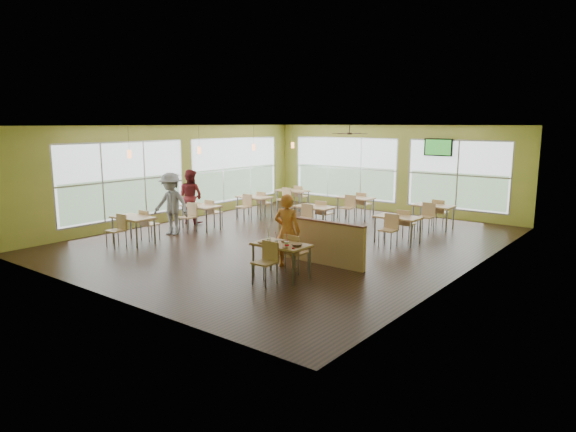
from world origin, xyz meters
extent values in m
plane|color=black|center=(0.00, 0.00, 0.00)|extent=(12.00, 12.00, 0.00)
plane|color=white|center=(0.00, 0.00, 3.20)|extent=(12.00, 12.00, 0.00)
cube|color=#BFB74D|center=(0.00, 6.00, 1.60)|extent=(10.00, 0.04, 3.20)
cube|color=#BFB74D|center=(0.00, -6.00, 1.60)|extent=(10.00, 0.04, 3.20)
cube|color=#BFB74D|center=(-5.00, 0.00, 1.60)|extent=(0.04, 12.00, 3.20)
cube|color=#BFB74D|center=(5.00, 0.00, 1.60)|extent=(0.04, 12.00, 3.20)
cube|color=white|center=(-4.98, -2.00, 1.53)|extent=(0.02, 4.50, 2.35)
cube|color=white|center=(-4.98, 3.00, 1.53)|extent=(0.02, 4.50, 2.35)
cube|color=white|center=(-2.00, 5.98, 1.53)|extent=(4.50, 0.02, 2.35)
cube|color=white|center=(2.50, 5.98, 1.53)|extent=(3.50, 0.02, 2.35)
cube|color=#B7BABC|center=(-4.97, 0.50, 0.35)|extent=(0.04, 9.40, 0.05)
cube|color=#B7BABC|center=(0.25, 5.97, 0.35)|extent=(8.00, 0.04, 0.05)
cube|color=tan|center=(2.00, -3.00, 0.73)|extent=(1.20, 0.70, 0.04)
cube|color=brown|center=(2.00, -3.00, 0.70)|extent=(1.22, 0.71, 0.01)
cylinder|color=slate|center=(1.46, -3.29, 0.35)|extent=(0.05, 0.05, 0.71)
cylinder|color=slate|center=(2.54, -3.29, 0.35)|extent=(0.05, 0.05, 0.71)
cylinder|color=slate|center=(1.46, -2.71, 0.35)|extent=(0.05, 0.05, 0.71)
cylinder|color=slate|center=(2.54, -2.71, 0.35)|extent=(0.05, 0.05, 0.71)
cube|color=tan|center=(2.00, -2.45, 0.45)|extent=(0.42, 0.42, 0.04)
cube|color=tan|center=(2.00, -2.26, 0.67)|extent=(0.42, 0.04, 0.40)
cube|color=tan|center=(2.00, -3.55, 0.45)|extent=(0.42, 0.42, 0.04)
cube|color=tan|center=(2.00, -3.74, 0.67)|extent=(0.42, 0.04, 0.40)
cube|color=tan|center=(2.00, -1.55, 0.50)|extent=(2.40, 0.12, 1.00)
cube|color=brown|center=(2.00, -1.55, 1.02)|extent=(2.40, 0.14, 0.04)
cube|color=tan|center=(-3.20, -3.00, 0.73)|extent=(1.20, 0.70, 0.04)
cube|color=brown|center=(-3.20, -3.00, 0.70)|extent=(1.22, 0.71, 0.01)
cylinder|color=slate|center=(-3.74, -3.29, 0.35)|extent=(0.05, 0.05, 0.71)
cylinder|color=slate|center=(-2.66, -3.29, 0.35)|extent=(0.05, 0.05, 0.71)
cylinder|color=slate|center=(-3.74, -2.71, 0.35)|extent=(0.05, 0.05, 0.71)
cylinder|color=slate|center=(-2.66, -2.71, 0.35)|extent=(0.05, 0.05, 0.71)
cube|color=tan|center=(-3.20, -2.45, 0.45)|extent=(0.42, 0.42, 0.04)
cube|color=tan|center=(-3.20, -2.26, 0.67)|extent=(0.42, 0.04, 0.40)
cube|color=tan|center=(-3.20, -3.55, 0.45)|extent=(0.42, 0.42, 0.04)
cube|color=tan|center=(-3.20, -3.74, 0.67)|extent=(0.42, 0.04, 0.40)
cube|color=tan|center=(-3.20, -0.50, 0.73)|extent=(1.20, 0.70, 0.04)
cube|color=brown|center=(-3.20, -0.50, 0.70)|extent=(1.22, 0.71, 0.01)
cylinder|color=slate|center=(-3.74, -0.79, 0.35)|extent=(0.05, 0.05, 0.71)
cylinder|color=slate|center=(-2.66, -0.79, 0.35)|extent=(0.05, 0.05, 0.71)
cylinder|color=slate|center=(-3.74, -0.21, 0.35)|extent=(0.05, 0.05, 0.71)
cylinder|color=slate|center=(-2.66, -0.21, 0.35)|extent=(0.05, 0.05, 0.71)
cube|color=tan|center=(-3.20, 0.05, 0.45)|extent=(0.42, 0.42, 0.04)
cube|color=tan|center=(-3.20, 0.24, 0.67)|extent=(0.42, 0.04, 0.40)
cube|color=tan|center=(-3.20, -1.05, 0.45)|extent=(0.42, 0.42, 0.04)
cube|color=tan|center=(-3.20, -1.24, 0.67)|extent=(0.42, 0.04, 0.40)
cube|color=tan|center=(-3.20, 2.00, 0.73)|extent=(1.20, 0.70, 0.04)
cube|color=brown|center=(-3.20, 2.00, 0.70)|extent=(1.22, 0.71, 0.01)
cylinder|color=slate|center=(-3.74, 1.71, 0.35)|extent=(0.05, 0.05, 0.71)
cylinder|color=slate|center=(-2.66, 1.71, 0.35)|extent=(0.05, 0.05, 0.71)
cylinder|color=slate|center=(-3.74, 2.29, 0.35)|extent=(0.05, 0.05, 0.71)
cylinder|color=slate|center=(-2.66, 2.29, 0.35)|extent=(0.05, 0.05, 0.71)
cube|color=tan|center=(-3.20, 2.55, 0.45)|extent=(0.42, 0.42, 0.04)
cube|color=tan|center=(-3.20, 2.74, 0.67)|extent=(0.42, 0.04, 0.40)
cube|color=tan|center=(-3.20, 1.45, 0.45)|extent=(0.42, 0.42, 0.04)
cube|color=tan|center=(-3.20, 1.26, 0.67)|extent=(0.42, 0.04, 0.40)
cube|color=tan|center=(-3.20, 4.20, 0.73)|extent=(1.20, 0.70, 0.04)
cube|color=brown|center=(-3.20, 4.20, 0.70)|extent=(1.22, 0.71, 0.01)
cylinder|color=slate|center=(-3.74, 3.91, 0.35)|extent=(0.05, 0.05, 0.71)
cylinder|color=slate|center=(-2.66, 3.91, 0.35)|extent=(0.05, 0.05, 0.71)
cylinder|color=slate|center=(-3.74, 4.49, 0.35)|extent=(0.05, 0.05, 0.71)
cylinder|color=slate|center=(-2.66, 4.49, 0.35)|extent=(0.05, 0.05, 0.71)
cube|color=tan|center=(-3.20, 4.75, 0.45)|extent=(0.42, 0.42, 0.04)
cube|color=tan|center=(-3.20, 4.94, 0.67)|extent=(0.42, 0.04, 0.40)
cube|color=tan|center=(-3.20, 3.65, 0.45)|extent=(0.42, 0.42, 0.04)
cube|color=tan|center=(-3.20, 3.46, 0.67)|extent=(0.42, 0.04, 0.40)
cube|color=tan|center=(-0.30, 1.50, 0.73)|extent=(1.20, 0.70, 0.04)
cube|color=brown|center=(-0.30, 1.50, 0.70)|extent=(1.22, 0.71, 0.01)
cylinder|color=slate|center=(-0.84, 1.21, 0.35)|extent=(0.05, 0.05, 0.71)
cylinder|color=slate|center=(0.24, 1.21, 0.35)|extent=(0.05, 0.05, 0.71)
cylinder|color=slate|center=(-0.84, 1.79, 0.35)|extent=(0.05, 0.05, 0.71)
cylinder|color=slate|center=(0.24, 1.79, 0.35)|extent=(0.05, 0.05, 0.71)
cube|color=tan|center=(-0.30, 2.05, 0.45)|extent=(0.42, 0.42, 0.04)
cube|color=tan|center=(-0.30, 2.24, 0.67)|extent=(0.42, 0.04, 0.40)
cube|color=tan|center=(-0.30, 0.95, 0.45)|extent=(0.42, 0.42, 0.04)
cube|color=tan|center=(-0.30, 0.76, 0.67)|extent=(0.42, 0.04, 0.40)
cube|color=tan|center=(-0.30, 4.00, 0.73)|extent=(1.20, 0.70, 0.04)
cube|color=brown|center=(-0.30, 4.00, 0.70)|extent=(1.22, 0.71, 0.01)
cylinder|color=slate|center=(-0.84, 3.71, 0.35)|extent=(0.05, 0.05, 0.71)
cylinder|color=slate|center=(0.24, 3.71, 0.35)|extent=(0.05, 0.05, 0.71)
cylinder|color=slate|center=(-0.84, 4.29, 0.35)|extent=(0.05, 0.05, 0.71)
cylinder|color=slate|center=(0.24, 4.29, 0.35)|extent=(0.05, 0.05, 0.71)
cube|color=tan|center=(-0.30, 4.55, 0.45)|extent=(0.42, 0.42, 0.04)
cube|color=tan|center=(-0.30, 4.74, 0.67)|extent=(0.42, 0.04, 0.40)
cube|color=tan|center=(-0.30, 3.45, 0.45)|extent=(0.42, 0.42, 0.04)
cube|color=tan|center=(-0.30, 3.26, 0.67)|extent=(0.42, 0.04, 0.40)
cube|color=tan|center=(2.50, 1.50, 0.73)|extent=(1.20, 0.70, 0.04)
cube|color=brown|center=(2.50, 1.50, 0.70)|extent=(1.22, 0.71, 0.01)
cylinder|color=slate|center=(1.96, 1.21, 0.35)|extent=(0.05, 0.05, 0.71)
cylinder|color=slate|center=(3.04, 1.21, 0.35)|extent=(0.05, 0.05, 0.71)
cylinder|color=slate|center=(1.96, 1.79, 0.35)|extent=(0.05, 0.05, 0.71)
cylinder|color=slate|center=(3.04, 1.79, 0.35)|extent=(0.05, 0.05, 0.71)
cube|color=tan|center=(2.50, 2.05, 0.45)|extent=(0.42, 0.42, 0.04)
cube|color=tan|center=(2.50, 2.24, 0.67)|extent=(0.42, 0.04, 0.40)
cube|color=tan|center=(2.50, 0.95, 0.45)|extent=(0.42, 0.42, 0.04)
cube|color=tan|center=(2.50, 0.76, 0.67)|extent=(0.42, 0.04, 0.40)
cube|color=tan|center=(2.50, 4.00, 0.73)|extent=(1.20, 0.70, 0.04)
cube|color=brown|center=(2.50, 4.00, 0.70)|extent=(1.22, 0.71, 0.01)
cylinder|color=slate|center=(1.96, 3.71, 0.35)|extent=(0.05, 0.05, 0.71)
cylinder|color=slate|center=(3.04, 3.71, 0.35)|extent=(0.05, 0.05, 0.71)
cylinder|color=slate|center=(1.96, 4.29, 0.35)|extent=(0.05, 0.05, 0.71)
cylinder|color=slate|center=(3.04, 4.29, 0.35)|extent=(0.05, 0.05, 0.71)
cube|color=tan|center=(2.50, 4.55, 0.45)|extent=(0.42, 0.42, 0.04)
cube|color=tan|center=(2.50, 4.74, 0.67)|extent=(0.42, 0.04, 0.40)
cube|color=tan|center=(2.50, 3.45, 0.45)|extent=(0.42, 0.42, 0.04)
cube|color=tan|center=(2.50, 3.26, 0.67)|extent=(0.42, 0.04, 0.40)
cylinder|color=#2D2119|center=(-3.20, -3.00, 2.85)|extent=(0.01, 0.01, 0.70)
cylinder|color=#FF8845|center=(-3.20, -3.00, 2.45)|extent=(0.11, 0.11, 0.22)
cylinder|color=#2D2119|center=(-3.20, -0.50, 2.85)|extent=(0.01, 0.01, 0.70)
cylinder|color=#FF8845|center=(-3.20, -0.50, 2.45)|extent=(0.11, 0.11, 0.22)
cylinder|color=#2D2119|center=(-3.20, 2.00, 2.85)|extent=(0.01, 0.01, 0.70)
cylinder|color=#FF8845|center=(-3.20, 2.00, 2.45)|extent=(0.11, 0.11, 0.22)
cylinder|color=#2D2119|center=(-3.20, 4.20, 2.85)|extent=(0.01, 0.01, 0.70)
cylinder|color=#FF8845|center=(-3.20, 4.20, 2.45)|extent=(0.11, 0.11, 0.22)
cylinder|color=#2D2119|center=(0.00, 3.00, 3.08)|extent=(0.03, 0.03, 0.24)
cylinder|color=#2D2119|center=(0.00, 3.00, 2.94)|extent=(0.16, 0.16, 0.06)
cube|color=#2D2119|center=(0.35, 3.00, 2.94)|extent=(0.55, 0.10, 0.01)
cube|color=#2D2119|center=(0.00, 3.35, 2.94)|extent=(0.10, 0.55, 0.01)
cube|color=#2D2119|center=(-0.35, 3.00, 2.94)|extent=(0.55, 0.10, 0.01)
cube|color=#2D2119|center=(0.00, 2.65, 2.94)|extent=(0.10, 0.55, 0.01)
cube|color=black|center=(1.80, 5.90, 2.45)|extent=(1.00, 0.06, 0.60)
cube|color=#2D872D|center=(1.80, 5.87, 2.45)|extent=(0.90, 0.01, 0.52)
imported|color=red|center=(1.59, -2.27, 0.85)|extent=(0.71, 0.55, 1.71)
imported|color=#5A1719|center=(-4.18, -0.05, 0.89)|extent=(0.96, 0.80, 1.78)
imported|color=slate|center=(-3.26, -1.62, 0.92)|extent=(1.32, 0.93, 1.85)
cone|color=white|center=(1.74, -3.11, 0.81)|extent=(0.09, 0.09, 0.12)
cylinder|color=red|center=(1.74, -3.11, 0.81)|extent=(0.08, 0.08, 0.04)
cylinder|color=white|center=(1.74, -3.11, 0.88)|extent=(0.09, 0.09, 0.01)
cylinder|color=blue|center=(1.74, -3.11, 0.98)|extent=(0.02, 0.06, 0.22)
cone|color=white|center=(1.86, -3.25, 0.81)|extent=(0.10, 0.10, 0.13)
cylinder|color=red|center=(1.86, -3.25, 0.82)|extent=(0.09, 0.09, 0.04)
cylinder|color=white|center=(1.86, -3.25, 0.89)|extent=(0.10, 0.10, 0.01)
cylinder|color=yellow|center=(1.86, -3.25, 1.00)|extent=(0.02, 0.06, 0.23)
cone|color=white|center=(2.03, -3.20, 0.81)|extent=(0.08, 0.08, 0.11)
cylinder|color=red|center=(2.03, -3.20, 0.81)|extent=(0.08, 0.08, 0.03)
cylinder|color=white|center=(2.03, -3.20, 0.87)|extent=(0.09, 0.09, 0.01)
cylinder|color=red|center=(2.03, -3.20, 0.97)|extent=(0.02, 0.05, 0.20)
cone|color=white|center=(2.33, -3.24, 0.81)|extent=(0.10, 0.10, 0.13)
cylinder|color=red|center=(2.33, -3.24, 0.82)|extent=(0.09, 0.09, 0.04)
cylinder|color=white|center=(2.33, -3.24, 0.88)|extent=(0.10, 0.10, 0.01)
cylinder|color=red|center=(2.33, -3.24, 1.00)|extent=(0.01, 0.06, 0.23)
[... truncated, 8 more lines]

